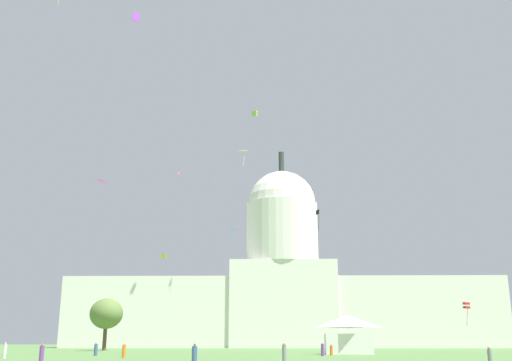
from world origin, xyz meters
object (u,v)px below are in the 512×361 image
Objects in this scene: person_orange_back_left at (331,350)px; person_purple_lawn_far_left at (42,353)px; person_purple_mid_center at (323,350)px; kite_white_high at (243,152)px; person_denim_front_center at (194,354)px; person_grey_deep_crowd at (284,353)px; person_orange_edge_east at (124,351)px; kite_red_low at (466,306)px; kite_pink_high at (179,174)px; kite_magenta_mid at (99,183)px; person_white_edge_west at (5,351)px; kite_cyan_mid at (234,232)px; kite_lime_high at (255,113)px; kite_black_mid at (318,215)px; event_tent at (348,335)px; kite_violet_high at (136,17)px; person_grey_front_left at (490,357)px; tree_west_near at (106,314)px; capitol_building at (283,290)px; kite_yellow_low at (164,256)px; person_denim_mid_right at (96,350)px; kite_blue_high at (213,176)px.

person_purple_lawn_far_left is (-29.84, -26.28, 0.06)m from person_orange_back_left.
person_purple_mid_center is 51.72m from kite_white_high.
person_grey_deep_crowd is at bearing -79.92° from person_denim_front_center.
kite_red_low is (52.95, 41.10, 7.43)m from person_orange_edge_east.
kite_pink_high is 0.35× the size of kite_white_high.
person_denim_front_center is at bearing 63.50° from kite_magenta_mid.
person_orange_edge_east is at bearing 68.26° from kite_magenta_mid.
person_purple_mid_center is 0.94× the size of kite_magenta_mid.
person_purple_lawn_far_left is 0.88× the size of kite_magenta_mid.
person_white_edge_west is at bearing 82.16° from person_grey_deep_crowd.
person_grey_deep_crowd is at bearing 101.40° from kite_cyan_mid.
kite_lime_high is 52.09m from kite_magenta_mid.
person_purple_lawn_far_left is 67.70m from kite_cyan_mid.
person_purple_mid_center reaches higher than person_purple_lawn_far_left.
kite_cyan_mid is (-15.56, 35.83, 22.90)m from person_orange_back_left.
person_white_edge_west is 0.52× the size of kite_white_high.
event_tent is at bearing -173.57° from kite_black_mid.
kite_magenta_mid is at bearing 126.03° from kite_violet_high.
kite_lime_high is at bearing 167.85° from person_grey_front_left.
tree_west_near reaches higher than person_white_edge_west.
tree_west_near is 73.06m from kite_violet_high.
kite_black_mid is (26.23, 41.58, 24.68)m from person_orange_edge_east.
kite_lime_high is at bearing 78.74° from person_purple_mid_center.
kite_red_low is at bearing -68.07° from capitol_building.
kite_pink_high is (-9.86, 98.54, 49.42)m from person_orange_edge_east.
event_tent is 12.74m from person_purple_mid_center.
person_orange_edge_east is (-28.43, -20.94, -2.03)m from event_tent.
kite_black_mid is (12.38, -7.62, -24.07)m from kite_lime_high.
kite_black_mid reaches higher than kite_cyan_mid.
capitol_building is 78.68× the size of person_white_edge_west.
kite_red_low is (20.07, 65.58, 7.50)m from person_grey_front_left.
kite_lime_high is at bearing 153.83° from kite_red_low.
person_orange_edge_east is at bearing -108.03° from kite_white_high.
kite_black_mid reaches higher than person_purple_mid_center.
event_tent is 0.68× the size of tree_west_near.
kite_red_low reaches higher than person_denim_front_center.
kite_violet_high reaches higher than kite_magenta_mid.
kite_white_high is (-14.51, 0.99, 13.17)m from kite_black_mid.
kite_yellow_low is (-18.91, 41.61, 14.80)m from person_grey_deep_crowd.
tree_west_near is at bearing -0.18° from person_denim_front_center.
person_denim_front_center is 83.19m from kite_lime_high.
person_grey_deep_crowd reaches higher than person_denim_front_center.
kite_black_mid is (32.49, 31.12, 24.64)m from person_denim_mid_right.
kite_violet_high is (-33.22, 22.06, 41.68)m from person_grey_front_left.
person_purple_mid_center is 29.85m from person_denim_mid_right.
kite_pink_high reaches higher than kite_blue_high.
kite_red_low is (52.55, -57.78, -41.32)m from kite_blue_high.
capitol_building is 77.67× the size of person_purple_mid_center.
person_white_edge_west is (5.62, -61.82, -6.80)m from tree_west_near.
person_purple_mid_center is 35.07m from person_grey_front_left.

